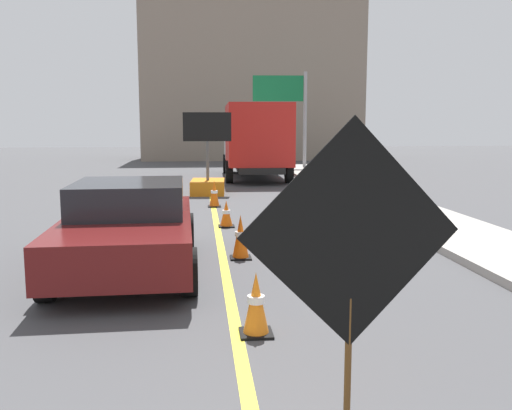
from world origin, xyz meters
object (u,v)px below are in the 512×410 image
(pickup_car, at_px, (129,226))
(traffic_cone_mid_lane, at_px, (241,237))
(traffic_cone_curbside, at_px, (214,194))
(arrow_board_trailer, at_px, (208,179))
(traffic_cone_far_lane, at_px, (226,214))
(box_truck, at_px, (255,138))
(roadwork_sign, at_px, (351,240))
(highway_guide_sign, at_px, (290,103))
(traffic_cone_near_sign, at_px, (256,304))

(pickup_car, distance_m, traffic_cone_mid_lane, 1.91)
(pickup_car, xyz_separation_m, traffic_cone_curbside, (1.52, 6.76, -0.33))
(arrow_board_trailer, xyz_separation_m, traffic_cone_far_lane, (0.31, -6.32, -0.19))
(box_truck, bearing_deg, pickup_car, -103.07)
(roadwork_sign, bearing_deg, traffic_cone_mid_lane, 93.73)
(arrow_board_trailer, distance_m, pickup_car, 10.00)
(traffic_cone_mid_lane, bearing_deg, traffic_cone_curbside, 92.55)
(arrow_board_trailer, xyz_separation_m, traffic_cone_mid_lane, (0.41, -9.36, -0.11))
(highway_guide_sign, xyz_separation_m, traffic_cone_far_lane, (-4.10, -16.35, -3.13))
(roadwork_sign, height_order, highway_guide_sign, highway_guide_sign)
(box_truck, relative_size, pickup_car, 1.62)
(arrow_board_trailer, height_order, traffic_cone_near_sign, arrow_board_trailer)
(box_truck, bearing_deg, traffic_cone_near_sign, -95.73)
(pickup_car, bearing_deg, traffic_cone_far_lane, 64.58)
(roadwork_sign, distance_m, arrow_board_trailer, 15.00)
(box_truck, relative_size, traffic_cone_curbside, 9.86)
(pickup_car, height_order, traffic_cone_mid_lane, pickup_car)
(arrow_board_trailer, height_order, traffic_cone_far_lane, arrow_board_trailer)
(roadwork_sign, relative_size, traffic_cone_far_lane, 3.90)
(traffic_cone_curbside, bearing_deg, pickup_car, -102.69)
(traffic_cone_curbside, bearing_deg, highway_guide_sign, 71.99)
(traffic_cone_near_sign, relative_size, traffic_cone_curbside, 0.94)
(pickup_car, bearing_deg, arrow_board_trailer, 81.99)
(roadwork_sign, distance_m, pickup_car, 5.55)
(pickup_car, bearing_deg, box_truck, 76.93)
(traffic_cone_curbside, bearing_deg, traffic_cone_far_lane, -86.72)
(traffic_cone_mid_lane, distance_m, traffic_cone_far_lane, 3.05)
(arrow_board_trailer, relative_size, traffic_cone_near_sign, 3.86)
(box_truck, xyz_separation_m, highway_guide_sign, (2.27, 4.72, 1.69))
(pickup_car, height_order, traffic_cone_near_sign, pickup_car)
(arrow_board_trailer, xyz_separation_m, highway_guide_sign, (4.41, 10.03, 2.94))
(roadwork_sign, xyz_separation_m, pickup_car, (-2.16, 5.05, -0.77))
(highway_guide_sign, distance_m, traffic_cone_mid_lane, 20.03)
(box_truck, relative_size, highway_guide_sign, 1.47)
(roadwork_sign, bearing_deg, traffic_cone_curbside, 93.11)
(pickup_car, bearing_deg, highway_guide_sign, 73.77)
(arrow_board_trailer, bearing_deg, traffic_cone_near_sign, -88.62)
(arrow_board_trailer, relative_size, traffic_cone_mid_lane, 3.56)
(traffic_cone_curbside, bearing_deg, traffic_cone_near_sign, -88.93)
(traffic_cone_curbside, bearing_deg, roadwork_sign, -86.89)
(arrow_board_trailer, distance_m, highway_guide_sign, 11.35)
(traffic_cone_far_lane, bearing_deg, traffic_cone_mid_lane, -88.22)
(highway_guide_sign, xyz_separation_m, traffic_cone_near_sign, (-4.10, -22.92, -3.08))
(traffic_cone_mid_lane, relative_size, traffic_cone_curbside, 1.02)
(roadwork_sign, relative_size, traffic_cone_mid_lane, 3.07)
(traffic_cone_mid_lane, distance_m, traffic_cone_curbside, 6.23)
(traffic_cone_mid_lane, height_order, traffic_cone_curbside, traffic_cone_mid_lane)
(box_truck, distance_m, traffic_cone_far_lane, 11.85)
(highway_guide_sign, bearing_deg, traffic_cone_far_lane, -104.08)
(traffic_cone_near_sign, height_order, traffic_cone_mid_lane, traffic_cone_mid_lane)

